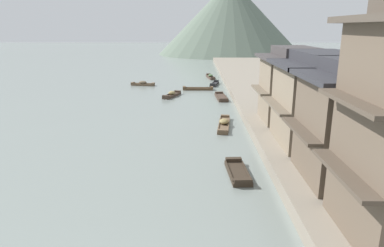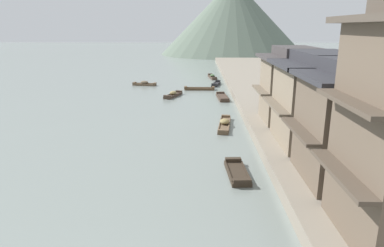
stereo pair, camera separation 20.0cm
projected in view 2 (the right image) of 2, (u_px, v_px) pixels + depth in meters
name	position (u px, v px, depth m)	size (l,w,h in m)	color
riverbank_right	(319.00, 104.00, 37.79)	(18.00, 110.00, 0.80)	gray
boat_moored_nearest	(199.00, 89.00, 48.38)	(4.24, 1.02, 0.46)	brown
boat_moored_second	(144.00, 84.00, 52.05)	(3.64, 1.53, 0.70)	brown
boat_moored_third	(237.00, 172.00, 20.47)	(1.33, 3.55, 0.45)	#33281E
boat_moored_far	(212.00, 77.00, 59.56)	(1.48, 4.91, 0.68)	#423328
boat_midriver_drifting	(225.00, 124.00, 30.53)	(1.53, 5.36, 0.66)	brown
boat_midriver_upstream	(216.00, 84.00, 52.23)	(1.60, 3.78, 0.54)	#232326
boat_upstream_distant	(222.00, 97.00, 42.50)	(1.44, 4.69, 0.45)	#423328
boat_crossing_west	(173.00, 95.00, 43.67)	(2.23, 3.96, 0.70)	#423328
house_waterfront_second	(361.00, 123.00, 17.36)	(6.61, 5.73, 6.14)	brown
house_waterfront_tall	(323.00, 100.00, 22.95)	(6.75, 6.56, 6.14)	#7F705B
house_waterfront_narrow	(293.00, 85.00, 28.69)	(5.93, 5.60, 6.14)	#7F705B
hill_far_west	(232.00, 17.00, 110.81)	(46.10, 46.10, 23.12)	#5B6B5B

